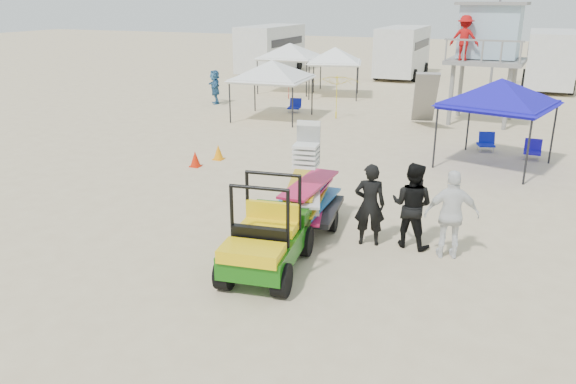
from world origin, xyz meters
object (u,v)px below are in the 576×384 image
at_px(lifeguard_tower, 487,36).
at_px(canopy_blue, 501,83).
at_px(utility_cart, 265,230).
at_px(surf_trailer, 308,192).
at_px(man_left, 370,205).

bearing_deg(lifeguard_tower, canopy_blue, -81.61).
xyz_separation_m(utility_cart, canopy_blue, (3.62, 9.46, 1.76)).
xyz_separation_m(utility_cart, surf_trailer, (0.01, 2.33, 0.04)).
height_order(surf_trailer, lifeguard_tower, lifeguard_tower).
bearing_deg(canopy_blue, lifeguard_tower, 98.39).
bearing_deg(lifeguard_tower, surf_trailer, -100.50).
distance_m(surf_trailer, canopy_blue, 8.16).
relative_size(surf_trailer, man_left, 1.39).
relative_size(surf_trailer, lifeguard_tower, 0.52).
xyz_separation_m(man_left, lifeguard_tower, (1.08, 14.30, 2.68)).
height_order(utility_cart, surf_trailer, surf_trailer).
bearing_deg(utility_cart, surf_trailer, 89.85).
bearing_deg(man_left, surf_trailer, -25.45).
bearing_deg(man_left, canopy_blue, -120.01).
distance_m(surf_trailer, man_left, 1.54).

